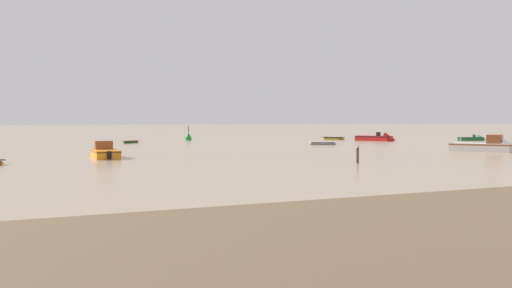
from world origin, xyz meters
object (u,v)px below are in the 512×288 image
at_px(rowboat_moored_7, 323,143).
at_px(motorboat_moored_0, 491,148).
at_px(channel_buoy, 188,137).
at_px(mooring_post_left, 358,155).
at_px(rowboat_moored_1, 333,139).
at_px(rowboat_moored_5, 131,142).
at_px(motorboat_moored_3, 379,139).
at_px(motorboat_moored_2, 104,154).
at_px(motorboat_moored_5, 474,139).

bearing_deg(rowboat_moored_7, motorboat_moored_0, -47.07).
height_order(channel_buoy, mooring_post_left, channel_buoy).
bearing_deg(rowboat_moored_1, motorboat_moored_0, -46.78).
height_order(motorboat_moored_0, rowboat_moored_5, motorboat_moored_0).
height_order(motorboat_moored_3, channel_buoy, channel_buoy).
xyz_separation_m(motorboat_moored_3, rowboat_moored_7, (-13.88, -7.23, -0.13)).
relative_size(motorboat_moored_3, channel_buoy, 2.64).
bearing_deg(motorboat_moored_0, channel_buoy, 167.20).
xyz_separation_m(motorboat_moored_2, rowboat_moored_5, (7.70, 27.32, -0.17)).
distance_m(motorboat_moored_3, rowboat_moored_5, 34.98).
bearing_deg(motorboat_moored_2, rowboat_moored_7, -63.74).
xyz_separation_m(motorboat_moored_3, rowboat_moored_1, (-3.05, 7.41, -0.12)).
distance_m(motorboat_moored_5, channel_buoy, 42.23).
distance_m(motorboat_moored_2, motorboat_moored_5, 57.80).
distance_m(motorboat_moored_0, rowboat_moored_1, 34.67).
bearing_deg(motorboat_moored_2, rowboat_moored_1, -53.12).
height_order(rowboat_moored_1, channel_buoy, channel_buoy).
distance_m(rowboat_moored_1, mooring_post_left, 47.48).
bearing_deg(motorboat_moored_5, motorboat_moored_0, -113.54).
distance_m(motorboat_moored_0, mooring_post_left, 20.68).
relative_size(rowboat_moored_7, mooring_post_left, 2.70).
height_order(rowboat_moored_1, motorboat_moored_5, motorboat_moored_5).
relative_size(motorboat_moored_2, rowboat_moored_1, 1.45).
relative_size(rowboat_moored_1, motorboat_moored_5, 0.83).
bearing_deg(motorboat_moored_3, rowboat_moored_1, 172.78).
relative_size(motorboat_moored_0, motorboat_moored_2, 1.23).
height_order(motorboat_moored_3, rowboat_moored_5, motorboat_moored_3).
distance_m(motorboat_moored_2, rowboat_moored_5, 28.38).
relative_size(motorboat_moored_2, rowboat_moored_7, 1.48).
bearing_deg(motorboat_moored_3, channel_buoy, -148.94).
distance_m(motorboat_moored_0, rowboat_moored_7, 20.77).
relative_size(motorboat_moored_2, motorboat_moored_3, 0.86).
distance_m(motorboat_moored_2, rowboat_moored_1, 47.62).
bearing_deg(motorboat_moored_0, rowboat_moored_7, 162.62).
height_order(rowboat_moored_1, rowboat_moored_7, rowboat_moored_1).
xyz_separation_m(rowboat_moored_5, channel_buoy, (9.85, 6.48, 0.34)).
relative_size(motorboat_moored_5, rowboat_moored_7, 1.22).
xyz_separation_m(motorboat_moored_0, rowboat_moored_7, (-6.42, 19.76, -0.22)).
xyz_separation_m(motorboat_moored_2, rowboat_moored_1, (38.87, 27.51, -0.14)).
bearing_deg(rowboat_moored_5, channel_buoy, -5.81).
bearing_deg(rowboat_moored_5, rowboat_moored_1, -38.77).
height_order(motorboat_moored_5, channel_buoy, channel_buoy).
height_order(motorboat_moored_3, rowboat_moored_7, motorboat_moored_3).
xyz_separation_m(rowboat_moored_1, motorboat_moored_5, (16.78, -11.91, 0.04)).
relative_size(motorboat_moored_3, rowboat_moored_7, 1.73).
distance_m(rowboat_moored_7, channel_buoy, 23.41).
height_order(motorboat_moored_5, rowboat_moored_7, motorboat_moored_5).
xyz_separation_m(rowboat_moored_1, rowboat_moored_5, (-31.17, -0.19, -0.03)).
bearing_deg(motorboat_moored_3, motorboat_moored_2, -93.99).
relative_size(motorboat_moored_3, rowboat_moored_1, 1.70).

